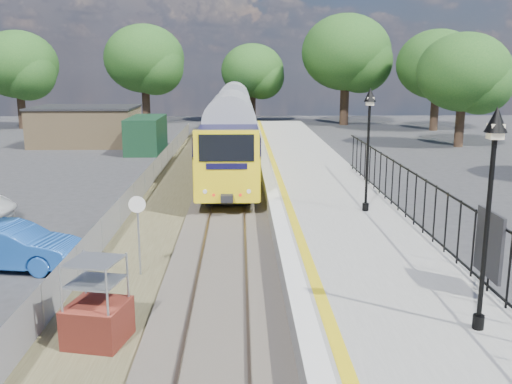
{
  "coord_description": "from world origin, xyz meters",
  "views": [
    {
      "loc": [
        0.57,
        -14.87,
        6.23
      ],
      "look_at": [
        1.1,
        4.41,
        2.0
      ],
      "focal_mm": 40.0,
      "sensor_mm": 36.0,
      "label": 1
    }
  ],
  "objects_px": {
    "brick_plinth": "(97,304)",
    "train": "(233,120)",
    "speed_sign": "(138,223)",
    "victorian_lamp_south": "(492,168)",
    "victorian_lamp_north": "(369,121)",
    "car_blue": "(11,246)"
  },
  "relations": [
    {
      "from": "brick_plinth",
      "to": "train",
      "type": "bearing_deg",
      "value": 85.02
    },
    {
      "from": "speed_sign",
      "to": "victorian_lamp_south",
      "type": "bearing_deg",
      "value": -37.55
    },
    {
      "from": "speed_sign",
      "to": "train",
      "type": "bearing_deg",
      "value": 82.15
    },
    {
      "from": "victorian_lamp_north",
      "to": "speed_sign",
      "type": "relative_size",
      "value": 1.83
    },
    {
      "from": "speed_sign",
      "to": "car_blue",
      "type": "xyz_separation_m",
      "value": [
        -4.18,
        0.87,
        -0.96
      ]
    },
    {
      "from": "victorian_lamp_south",
      "to": "brick_plinth",
      "type": "relative_size",
      "value": 2.24
    },
    {
      "from": "speed_sign",
      "to": "car_blue",
      "type": "relative_size",
      "value": 0.57
    },
    {
      "from": "victorian_lamp_south",
      "to": "victorian_lamp_north",
      "type": "relative_size",
      "value": 1.0
    },
    {
      "from": "train",
      "to": "car_blue",
      "type": "distance_m",
      "value": 26.93
    },
    {
      "from": "victorian_lamp_south",
      "to": "brick_plinth",
      "type": "distance_m",
      "value": 8.96
    },
    {
      "from": "victorian_lamp_north",
      "to": "car_blue",
      "type": "xyz_separation_m",
      "value": [
        -11.98,
        -3.53,
        -3.57
      ]
    },
    {
      "from": "train",
      "to": "speed_sign",
      "type": "relative_size",
      "value": 16.21
    },
    {
      "from": "victorian_lamp_north",
      "to": "brick_plinth",
      "type": "bearing_deg",
      "value": -132.67
    },
    {
      "from": "brick_plinth",
      "to": "speed_sign",
      "type": "xyz_separation_m",
      "value": [
        0.22,
        4.3,
        0.7
      ]
    },
    {
      "from": "train",
      "to": "speed_sign",
      "type": "distance_m",
      "value": 27.03
    },
    {
      "from": "train",
      "to": "brick_plinth",
      "type": "bearing_deg",
      "value": -94.98
    },
    {
      "from": "victorian_lamp_south",
      "to": "train",
      "type": "height_order",
      "value": "victorian_lamp_south"
    },
    {
      "from": "train",
      "to": "victorian_lamp_south",
      "type": "bearing_deg",
      "value": -80.4
    },
    {
      "from": "victorian_lamp_south",
      "to": "brick_plinth",
      "type": "xyz_separation_m",
      "value": [
        -8.22,
        1.3,
        -3.31
      ]
    },
    {
      "from": "car_blue",
      "to": "victorian_lamp_north",
      "type": "bearing_deg",
      "value": -64.76
    },
    {
      "from": "victorian_lamp_south",
      "to": "brick_plinth",
      "type": "bearing_deg",
      "value": 170.99
    },
    {
      "from": "victorian_lamp_north",
      "to": "car_blue",
      "type": "distance_m",
      "value": 12.98
    }
  ]
}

